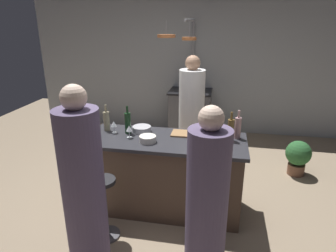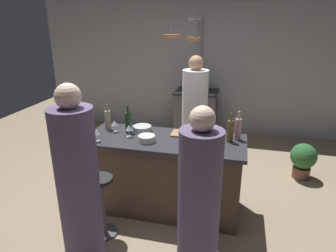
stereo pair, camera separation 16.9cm
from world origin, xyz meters
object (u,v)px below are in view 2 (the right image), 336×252
object	(u,v)px
wine_bottle_amber	(230,131)
mixing_bowl_ceramic	(147,139)
wine_bottle_rose	(238,129)
bar_stool_right	(206,219)
wine_glass_near_right_guest	(96,133)
potted_plant	(303,159)
wine_bottle_white	(108,120)
wine_bottle_red	(128,122)
mixing_bowl_steel	(142,128)
guest_left	(79,188)
wine_glass_by_chef	(129,128)
wine_glass_near_left_guest	(114,124)
guest_right	(199,209)
pepper_mill	(205,132)
cutting_board	(185,134)
bar_stool_left	(102,203)
chef	(194,120)
stove_range	(196,114)

from	to	relation	value
wine_bottle_amber	mixing_bowl_ceramic	bearing A→B (deg)	-166.41
wine_bottle_rose	wine_bottle_amber	world-z (taller)	wine_bottle_amber
bar_stool_right	wine_glass_near_right_guest	size ratio (longest dim) A/B	4.66
potted_plant	mixing_bowl_ceramic	world-z (taller)	mixing_bowl_ceramic
bar_stool_right	wine_bottle_white	distance (m)	1.64
wine_bottle_red	mixing_bowl_steel	distance (m)	0.19
guest_left	wine_glass_by_chef	xyz separation A→B (m)	(0.10, 0.98, 0.21)
wine_bottle_rose	wine_glass_near_left_guest	distance (m)	1.42
guest_right	wine_glass_near_left_guest	bearing A→B (deg)	137.49
pepper_mill	wine_glass_by_chef	distance (m)	0.86
bar_stool_right	cutting_board	size ratio (longest dim) A/B	2.12
bar_stool_right	mixing_bowl_steel	distance (m)	1.31
guest_right	bar_stool_left	bearing A→B (deg)	160.26
bar_stool_left	cutting_board	world-z (taller)	cutting_board
pepper_mill	mixing_bowl_steel	size ratio (longest dim) A/B	0.96
guest_left	mixing_bowl_steel	xyz separation A→B (m)	(0.19, 1.19, 0.14)
bar_stool_right	mixing_bowl_steel	bearing A→B (deg)	138.03
pepper_mill	wine_bottle_white	bearing A→B (deg)	175.16
wine_bottle_rose	mixing_bowl_steel	world-z (taller)	wine_bottle_rose
chef	guest_left	distance (m)	2.17
wine_bottle_white	wine_bottle_rose	size ratio (longest dim) A/B	0.97
cutting_board	wine_glass_near_right_guest	world-z (taller)	wine_glass_near_right_guest
bar_stool_left	stove_range	bearing A→B (deg)	80.46
chef	cutting_board	xyz separation A→B (m)	(0.03, -0.86, 0.12)
guest_left	wine_bottle_rose	xyz separation A→B (m)	(1.30, 1.19, 0.23)
wine_glass_by_chef	cutting_board	bearing A→B (deg)	19.80
guest_right	mixing_bowl_steel	distance (m)	1.46
wine_bottle_red	chef	bearing A→B (deg)	55.69
wine_bottle_red	mixing_bowl_ceramic	distance (m)	0.38
chef	cutting_board	distance (m)	0.87
potted_plant	wine_bottle_white	world-z (taller)	wine_bottle_white
chef	wine_glass_near_right_guest	distance (m)	1.57
wine_glass_near_right_guest	guest_left	bearing A→B (deg)	-75.75
stove_range	bar_stool_left	size ratio (longest dim) A/B	1.31
guest_left	mixing_bowl_steel	bearing A→B (deg)	81.16
wine_bottle_red	mixing_bowl_ceramic	world-z (taller)	wine_bottle_red
cutting_board	pepper_mill	world-z (taller)	pepper_mill
bar_stool_right	wine_bottle_red	bearing A→B (deg)	145.11
guest_left	cutting_board	distance (m)	1.39
chef	pepper_mill	bearing A→B (deg)	-74.90
wine_glass_near_left_guest	pepper_mill	bearing A→B (deg)	-1.80
wine_bottle_rose	wine_bottle_amber	bearing A→B (deg)	-133.87
guest_left	cutting_board	bearing A→B (deg)	59.32
wine_bottle_red	wine_glass_near_left_guest	world-z (taller)	wine_bottle_red
wine_bottle_red	wine_bottle_amber	distance (m)	1.18
stove_range	guest_right	size ratio (longest dim) A/B	0.56
guest_left	bar_stool_right	world-z (taller)	guest_left
pepper_mill	mixing_bowl_ceramic	bearing A→B (deg)	-165.74
wine_glass_near_left_guest	mixing_bowl_ceramic	distance (m)	0.50
wine_bottle_white	wine_glass_by_chef	size ratio (longest dim) A/B	2.17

